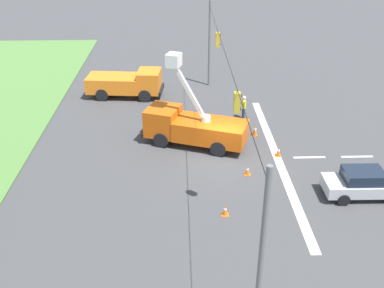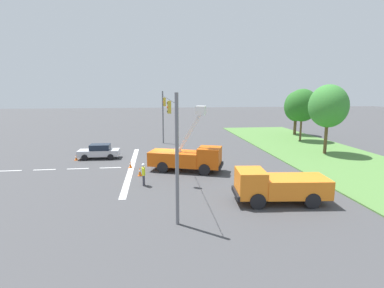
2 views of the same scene
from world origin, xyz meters
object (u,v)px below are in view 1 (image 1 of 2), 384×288
object	(u,v)px
road_worker	(244,106)
traffic_cone_near_bucket	(247,170)
utility_truck_bucket_lift	(192,125)
traffic_cone_foreground_right	(255,130)
sedan_silver	(364,183)
traffic_cone_mid_right	(278,151)
traffic_cone_mid_left	(225,210)
utility_truck_support_near	(127,83)

from	to	relation	value
road_worker	traffic_cone_near_bucket	size ratio (longest dim) A/B	2.99
utility_truck_bucket_lift	traffic_cone_foreground_right	world-z (taller)	utility_truck_bucket_lift
sedan_silver	road_worker	distance (m)	11.33
road_worker	traffic_cone_mid_right	bearing A→B (deg)	-165.59
sedan_silver	traffic_cone_mid_right	size ratio (longest dim) A/B	6.49
utility_truck_bucket_lift	road_worker	distance (m)	5.47
traffic_cone_mid_right	traffic_cone_near_bucket	world-z (taller)	traffic_cone_mid_right
sedan_silver	road_worker	size ratio (longest dim) A/B	2.44
utility_truck_bucket_lift	traffic_cone_mid_left	distance (m)	7.98
traffic_cone_mid_right	traffic_cone_near_bucket	bearing A→B (deg)	133.90
traffic_cone_mid_left	traffic_cone_mid_right	xyz separation A→B (m)	(5.98, -3.90, 0.04)
utility_truck_bucket_lift	traffic_cone_mid_right	world-z (taller)	utility_truck_bucket_lift
traffic_cone_foreground_right	traffic_cone_mid_right	xyz separation A→B (m)	(-2.88, -1.03, -0.07)
road_worker	traffic_cone_mid_right	xyz separation A→B (m)	(-5.65, -1.45, -0.68)
utility_truck_support_near	sedan_silver	distance (m)	20.34
sedan_silver	traffic_cone_foreground_right	size ratio (longest dim) A/B	5.48
sedan_silver	traffic_cone_near_bucket	distance (m)	6.33
sedan_silver	traffic_cone_foreground_right	distance (m)	8.71
sedan_silver	traffic_cone_foreground_right	bearing A→B (deg)	32.45
utility_truck_bucket_lift	road_worker	bearing A→B (deg)	-45.15
utility_truck_bucket_lift	utility_truck_support_near	xyz separation A→B (m)	(8.50, 5.03, -0.16)
road_worker	traffic_cone_near_bucket	xyz separation A→B (m)	(-7.80, 0.78, -0.72)
utility_truck_support_near	traffic_cone_near_bucket	size ratio (longest dim) A/B	10.58
utility_truck_support_near	road_worker	world-z (taller)	utility_truck_support_near
traffic_cone_mid_left	traffic_cone_foreground_right	bearing A→B (deg)	-17.93
utility_truck_support_near	road_worker	bearing A→B (deg)	-117.58
traffic_cone_foreground_right	traffic_cone_mid_right	distance (m)	3.06
sedan_silver	traffic_cone_near_bucket	xyz separation A→B (m)	(2.31, 5.88, -0.51)
utility_truck_bucket_lift	traffic_cone_mid_left	bearing A→B (deg)	-169.63
sedan_silver	traffic_cone_near_bucket	bearing A→B (deg)	68.55
sedan_silver	utility_truck_support_near	bearing A→B (deg)	43.46
traffic_cone_mid_right	traffic_cone_near_bucket	distance (m)	3.10
traffic_cone_foreground_right	traffic_cone_near_bucket	bearing A→B (deg)	166.54
traffic_cone_foreground_right	traffic_cone_mid_left	xyz separation A→B (m)	(-8.87, 2.87, -0.11)
utility_truck_bucket_lift	utility_truck_support_near	bearing A→B (deg)	30.60
utility_truck_support_near	road_worker	size ratio (longest dim) A/B	3.53
road_worker	traffic_cone_mid_left	bearing A→B (deg)	168.13
utility_truck_bucket_lift	road_worker	world-z (taller)	utility_truck_bucket_lift
traffic_cone_mid_right	traffic_cone_foreground_right	bearing A→B (deg)	19.65
traffic_cone_mid_left	utility_truck_support_near	bearing A→B (deg)	21.61
traffic_cone_foreground_right	traffic_cone_near_bucket	xyz separation A→B (m)	(-5.04, 1.21, -0.11)
traffic_cone_foreground_right	utility_truck_bucket_lift	bearing A→B (deg)	104.15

